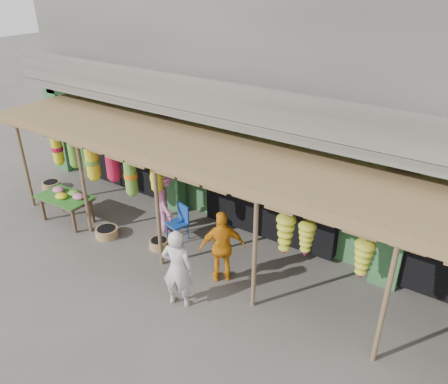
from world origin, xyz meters
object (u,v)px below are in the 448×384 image
Objects in this scene: blue_chair at (180,220)px; person_front at (177,269)px; person_vendor at (222,247)px; flower_table at (66,198)px; person_shopper at (165,200)px.

person_front reaches higher than blue_chair.
person_vendor is (1.86, -0.77, 0.33)m from blue_chair.
flower_table is 2.77m from person_shopper.
person_front is at bearing -13.34° from flower_table.
person_shopper is at bearing -175.57° from blue_chair.
person_vendor is at bearing -159.29° from person_shopper.
flower_table is 4.69m from person_front.
flower_table is 0.89× the size of person_vendor.
flower_table is 0.87× the size of person_front.
person_front is at bearing -35.94° from blue_chair.
blue_chair is 0.55× the size of person_vendor.
blue_chair is at bearing 16.58° from flower_table.
blue_chair is 0.67m from person_shopper.
person_front reaches higher than flower_table.
person_front is 2.93m from person_shopper.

